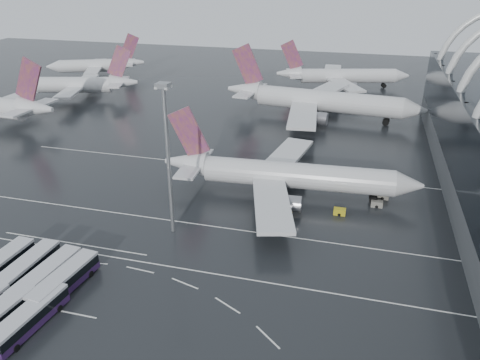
% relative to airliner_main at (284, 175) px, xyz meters
% --- Properties ---
extents(ground, '(420.00, 420.00, 0.00)m').
position_rel_airliner_main_xyz_m(ground, '(-8.20, -28.40, -4.57)').
color(ground, black).
rests_on(ground, ground).
extents(lane_marking_near, '(120.00, 0.25, 0.01)m').
position_rel_airliner_main_xyz_m(lane_marking_near, '(-8.20, -30.40, -4.57)').
color(lane_marking_near, white).
rests_on(lane_marking_near, ground).
extents(lane_marking_mid, '(120.00, 0.25, 0.01)m').
position_rel_airliner_main_xyz_m(lane_marking_mid, '(-8.20, -16.40, -4.57)').
color(lane_marking_mid, white).
rests_on(lane_marking_mid, ground).
extents(lane_marking_far, '(120.00, 0.25, 0.01)m').
position_rel_airliner_main_xyz_m(lane_marking_far, '(-8.20, 11.60, -4.57)').
color(lane_marking_far, white).
rests_on(lane_marking_far, ground).
extents(bus_bay_line_south, '(28.00, 0.25, 0.01)m').
position_rel_airliner_main_xyz_m(bus_bay_line_south, '(-32.20, -44.40, -4.57)').
color(bus_bay_line_south, white).
rests_on(bus_bay_line_south, ground).
extents(bus_bay_line_north, '(28.00, 0.25, 0.01)m').
position_rel_airliner_main_xyz_m(bus_bay_line_north, '(-32.20, -28.40, -4.57)').
color(bus_bay_line_north, white).
rests_on(bus_bay_line_north, ground).
extents(airliner_main, '(53.90, 47.22, 18.26)m').
position_rel_airliner_main_xyz_m(airliner_main, '(0.00, 0.00, 0.00)').
color(airliner_main, silver).
rests_on(airliner_main, ground).
extents(airliner_gate_b, '(63.05, 56.36, 21.88)m').
position_rel_airliner_main_xyz_m(airliner_gate_b, '(0.37, 56.96, 0.90)').
color(airliner_gate_b, silver).
rests_on(airliner_gate_b, ground).
extents(airliner_gate_c, '(51.58, 46.88, 18.60)m').
position_rel_airliner_main_xyz_m(airliner_gate_c, '(4.48, 98.79, 0.08)').
color(airliner_gate_c, silver).
rests_on(airliner_gate_c, ground).
extents(jet_remote_mid, '(43.35, 35.17, 19.03)m').
position_rel_airliner_main_xyz_m(jet_remote_mid, '(-85.41, 58.58, 0.34)').
color(jet_remote_mid, silver).
rests_on(jet_remote_mid, ground).
extents(jet_remote_far, '(39.83, 32.49, 18.00)m').
position_rel_airliner_main_xyz_m(jet_remote_far, '(-98.56, 92.87, 0.08)').
color(jet_remote_far, silver).
rests_on(jet_remote_far, ground).
extents(bus_row_near_b, '(3.48, 13.47, 3.30)m').
position_rel_airliner_main_xyz_m(bus_row_near_b, '(-33.19, -39.40, -2.76)').
color(bus_row_near_b, '#2C1544').
rests_on(bus_row_near_b, ground).
extents(bus_row_near_c, '(4.02, 13.45, 3.26)m').
position_rel_airliner_main_xyz_m(bus_row_near_c, '(-29.06, -39.98, -2.78)').
color(bus_row_near_c, '#2C1544').
rests_on(bus_row_near_c, ground).
extents(bus_row_near_d, '(4.26, 13.28, 3.21)m').
position_rel_airliner_main_xyz_m(bus_row_near_d, '(-25.88, -40.15, -2.81)').
color(bus_row_near_d, '#2C1544').
rests_on(bus_row_near_d, ground).
extents(bus_row_far_c, '(4.02, 12.76, 3.09)m').
position_rel_airliner_main_xyz_m(bus_row_far_c, '(-25.70, -48.32, -2.87)').
color(bus_row_far_c, '#2C1544').
rests_on(bus_row_far_c, ground).
extents(floodlight_mast, '(2.10, 2.10, 27.41)m').
position_rel_airliner_main_xyz_m(floodlight_mast, '(-16.94, -19.85, 12.67)').
color(floodlight_mast, gray).
rests_on(floodlight_mast, ground).
extents(gse_cart_belly_a, '(2.31, 1.37, 1.26)m').
position_rel_airliner_main_xyz_m(gse_cart_belly_a, '(12.12, -5.56, -3.94)').
color(gse_cart_belly_a, '#B4A418').
rests_on(gse_cart_belly_a, ground).
extents(gse_cart_belly_b, '(2.49, 1.47, 1.36)m').
position_rel_airliner_main_xyz_m(gse_cart_belly_b, '(20.27, 3.80, -3.89)').
color(gse_cart_belly_b, slate).
rests_on(gse_cart_belly_b, ground).
extents(gse_cart_belly_c, '(2.03, 1.20, 1.10)m').
position_rel_airliner_main_xyz_m(gse_cart_belly_c, '(2.22, -8.85, -4.02)').
color(gse_cart_belly_c, '#B4A418').
rests_on(gse_cart_belly_c, ground).
extents(gse_cart_belly_d, '(2.30, 1.36, 1.26)m').
position_rel_airliner_main_xyz_m(gse_cart_belly_d, '(19.15, -0.24, -3.94)').
color(gse_cart_belly_d, slate).
rests_on(gse_cart_belly_d, ground).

